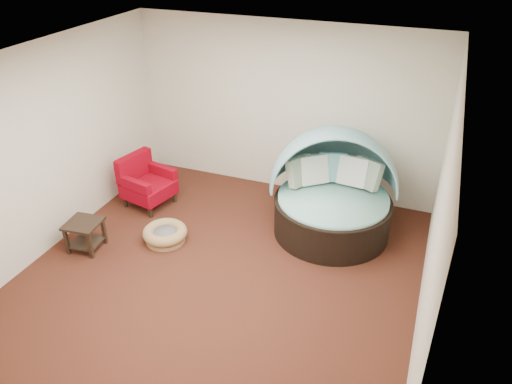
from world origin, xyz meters
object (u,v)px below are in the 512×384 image
(canopy_daybed, at_px, (334,186))
(pet_basket, at_px, (165,234))
(side_table, at_px, (85,232))
(red_armchair, at_px, (146,183))

(canopy_daybed, distance_m, pet_basket, 2.53)
(pet_basket, bearing_deg, side_table, -149.20)
(pet_basket, relative_size, side_table, 1.48)
(canopy_daybed, xyz_separation_m, red_armchair, (-2.96, -0.34, -0.34))
(canopy_daybed, height_order, red_armchair, canopy_daybed)
(red_armchair, relative_size, side_table, 1.68)
(canopy_daybed, height_order, pet_basket, canopy_daybed)
(canopy_daybed, bearing_deg, side_table, -167.11)
(pet_basket, height_order, red_armchair, red_armchair)
(canopy_daybed, height_order, side_table, canopy_daybed)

